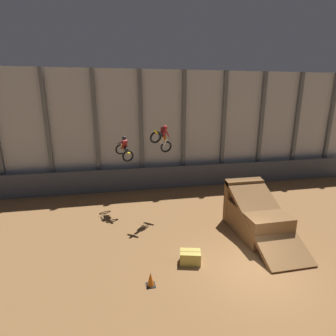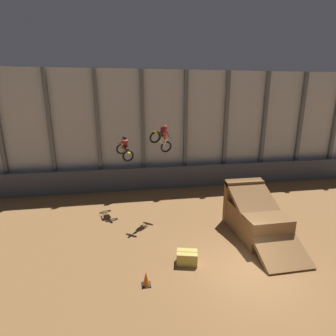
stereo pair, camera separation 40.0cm
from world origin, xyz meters
TOP-DOWN VIEW (x-y plane):
  - ground_plane at (0.00, 0.00)m, footprint 60.00×60.00m
  - arena_back_wall at (0.00, 11.79)m, footprint 32.00×0.40m
  - lower_barrier at (0.00, 10.93)m, footprint 31.36×0.20m
  - dirt_ramp at (1.76, 3.09)m, footprint 2.21×5.18m
  - rider_bike_left_air at (-4.86, 7.81)m, footprint 1.14×1.86m
  - rider_bike_right_air at (-2.73, 6.23)m, footprint 1.63×1.75m
  - traffic_cone_near_ramp at (-4.34, -0.05)m, footprint 0.36×0.36m
  - hay_bale_trackside at (-2.43, 1.04)m, footprint 1.02×0.81m

SIDE VIEW (x-z plane):
  - ground_plane at x=0.00m, z-range 0.00..0.00m
  - hay_bale_trackside at x=-2.43m, z-range -0.01..0.57m
  - traffic_cone_near_ramp at x=-4.34m, z-range -0.01..0.57m
  - lower_barrier at x=0.00m, z-range 0.00..1.76m
  - dirt_ramp at x=1.76m, z-range -0.43..2.22m
  - rider_bike_left_air at x=-4.86m, z-range 3.13..4.68m
  - arena_back_wall at x=0.00m, z-range 0.00..9.08m
  - rider_bike_right_air at x=-2.73m, z-range 3.93..5.60m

